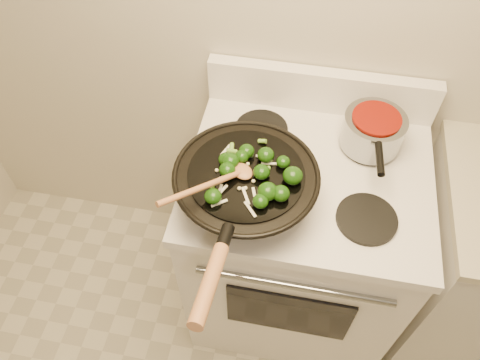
# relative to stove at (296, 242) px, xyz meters

# --- Properties ---
(stove) EXTENTS (0.78, 0.67, 1.08)m
(stove) POSITION_rel_stove_xyz_m (0.00, 0.00, 0.00)
(stove) COLOR white
(stove) RESTS_ON ground
(wok) EXTENTS (0.42, 0.69, 0.23)m
(wok) POSITION_rel_stove_xyz_m (-0.18, -0.16, 0.53)
(wok) COLOR black
(wok) RESTS_ON stove
(stirfry) EXTENTS (0.25, 0.28, 0.05)m
(stirfry) POSITION_rel_stove_xyz_m (-0.15, -0.16, 0.61)
(stirfry) COLOR #143809
(stirfry) RESTS_ON wok
(wooden_spoon) EXTENTS (0.22, 0.25, 0.09)m
(wooden_spoon) POSITION_rel_stove_xyz_m (-0.24, -0.21, 0.62)
(wooden_spoon) COLOR #A96D42
(wooden_spoon) RESTS_ON wok
(saucepan) EXTENTS (0.20, 0.32, 0.12)m
(saucepan) POSITION_rel_stove_xyz_m (0.18, 0.14, 0.52)
(saucepan) COLOR gray
(saucepan) RESTS_ON stove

